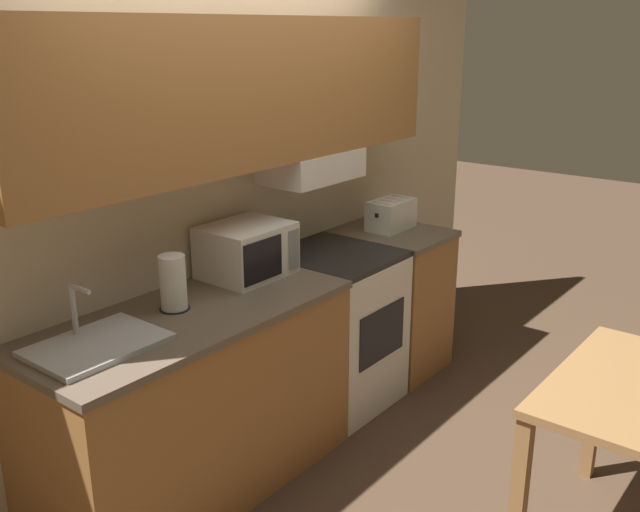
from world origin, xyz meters
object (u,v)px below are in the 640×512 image
stove_range (334,327)px  paper_towel_roll (173,283)px  microwave (247,250)px  toaster (391,214)px  sink_basin (97,344)px

stove_range → paper_towel_roll: 1.25m
stove_range → microwave: microwave is taller
paper_towel_roll → stove_range: bearing=-3.5°
stove_range → microwave: (-0.57, 0.13, 0.58)m
toaster → sink_basin: 2.18m
stove_range → paper_towel_roll: size_ratio=3.58×
microwave → paper_towel_roll: 0.54m
stove_range → toaster: bearing=2.4°
microwave → sink_basin: 1.01m
sink_basin → paper_towel_roll: 0.48m
microwave → sink_basin: size_ratio=0.85×
stove_range → toaster: toaster is taller
stove_range → sink_basin: sink_basin is taller
stove_range → microwave: 0.83m
microwave → toaster: size_ratio=1.31×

